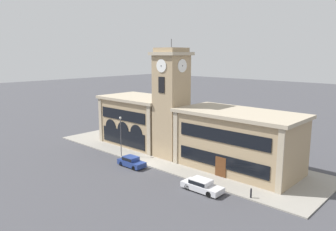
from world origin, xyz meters
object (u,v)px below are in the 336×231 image
Objects in this scene: parked_car_near at (131,161)px; bollard at (251,193)px; street_lamp at (121,130)px; parked_car_mid at (202,185)px.

bollard is at bearing 5.54° from parked_car_near.
bollard is (21.28, 0.06, -3.35)m from street_lamp.
street_lamp is (-4.37, 1.81, 3.30)m from parked_car_near.
street_lamp is at bearing -179.83° from bollard.
parked_car_near is at bearing -173.67° from bollard.
parked_car_near reaches higher than bollard.
parked_car_mid is (11.87, -0.00, -0.00)m from parked_car_near.
parked_car_mid reaches higher than bollard.
bollard is at bearing 19.63° from parked_car_mid.
bollard is (5.04, 1.88, -0.05)m from parked_car_mid.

